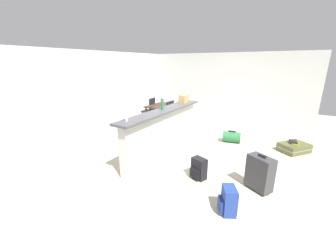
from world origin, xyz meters
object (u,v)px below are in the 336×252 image
at_px(bottle_green, 162,104).
at_px(grocery_bag, 184,99).
at_px(dining_chair_near_partition, 173,114).
at_px(dining_table, 162,108).
at_px(book_stack, 294,142).
at_px(bottle_clear, 185,97).
at_px(suitcase_flat_olive, 294,148).
at_px(suitcase_upright_charcoal, 260,173).
at_px(bottle_white, 126,115).
at_px(dining_chair_far_side, 150,109).
at_px(backpack_black, 199,169).
at_px(backpack_blue, 228,201).
at_px(duffel_bag_green, 231,137).

relative_size(bottle_green, grocery_bag, 1.00).
bearing_deg(dining_chair_near_partition, dining_table, 78.50).
xyz_separation_m(dining_chair_near_partition, book_stack, (-0.08, -3.59, -0.26)).
relative_size(bottle_clear, dining_table, 0.23).
distance_m(bottle_clear, dining_table, 1.60).
bearing_deg(suitcase_flat_olive, suitcase_upright_charcoal, 167.66).
distance_m(bottle_green, suitcase_flat_olive, 3.51).
xyz_separation_m(dining_table, dining_chair_near_partition, (-0.10, -0.49, -0.13)).
xyz_separation_m(bottle_green, grocery_bag, (1.02, -0.03, -0.02)).
height_order(bottle_white, grocery_bag, bottle_white).
xyz_separation_m(bottle_white, suitcase_upright_charcoal, (0.81, -2.28, -0.91)).
bearing_deg(dining_chair_far_side, backpack_black, -130.60).
height_order(dining_chair_far_side, backpack_black, dining_chair_far_side).
height_order(bottle_white, suitcase_flat_olive, bottle_white).
relative_size(backpack_blue, book_stack, 1.60).
bearing_deg(grocery_bag, bottle_green, 178.53).
bearing_deg(backpack_blue, dining_chair_far_side, 49.33).
xyz_separation_m(backpack_black, book_stack, (2.45, -1.52, 0.05)).
xyz_separation_m(suitcase_upright_charcoal, backpack_blue, (-0.88, 0.28, -0.13)).
bearing_deg(bottle_green, duffel_bag_green, -35.44).
xyz_separation_m(dining_chair_far_side, backpack_black, (-2.70, -3.15, -0.31)).
bearing_deg(bottle_clear, suitcase_upright_charcoal, -125.36).
xyz_separation_m(suitcase_upright_charcoal, book_stack, (2.25, -0.47, -0.08)).
xyz_separation_m(duffel_bag_green, backpack_blue, (-2.95, -0.76, 0.05)).
height_order(dining_table, dining_chair_near_partition, dining_chair_near_partition).
relative_size(suitcase_flat_olive, backpack_black, 2.05).
bearing_deg(suitcase_flat_olive, duffel_bag_green, 96.18).
distance_m(dining_chair_near_partition, backpack_black, 3.29).
bearing_deg(bottle_clear, dining_table, 59.16).
height_order(bottle_green, grocery_bag, bottle_green).
distance_m(suitcase_flat_olive, suitcase_upright_charcoal, 2.30).
height_order(bottle_white, bottle_clear, bottle_clear).
bearing_deg(dining_chair_far_side, suitcase_flat_olive, -93.13).
height_order(grocery_bag, backpack_black, grocery_bag).
bearing_deg(book_stack, bottle_white, 138.02).
relative_size(dining_chair_near_partition, dining_chair_far_side, 1.00).
distance_m(bottle_green, backpack_black, 1.70).
bearing_deg(dining_table, backpack_black, -135.75).
height_order(bottle_clear, dining_chair_near_partition, bottle_clear).
distance_m(suitcase_upright_charcoal, backpack_blue, 0.93).
distance_m(dining_chair_far_side, backpack_blue, 5.18).
distance_m(dining_chair_far_side, suitcase_flat_olive, 4.72).
distance_m(bottle_white, book_stack, 4.23).
height_order(grocery_bag, duffel_bag_green, grocery_bag).
bearing_deg(dining_chair_near_partition, suitcase_upright_charcoal, -126.60).
bearing_deg(suitcase_upright_charcoal, dining_chair_near_partition, 53.40).
bearing_deg(bottle_clear, grocery_bag, -158.99).
height_order(bottle_white, dining_chair_near_partition, bottle_white).
distance_m(bottle_green, dining_table, 2.53).
height_order(dining_chair_near_partition, backpack_blue, dining_chair_near_partition).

